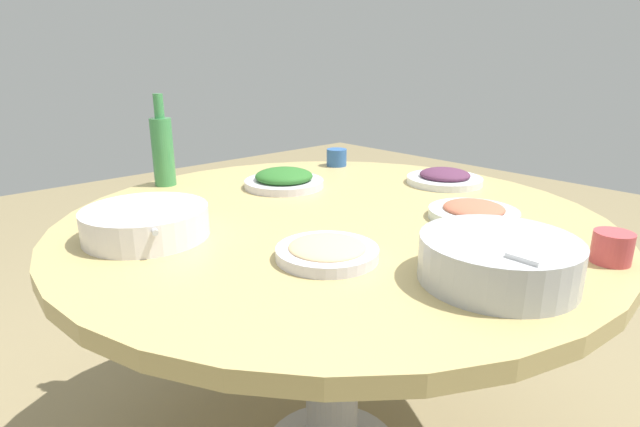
% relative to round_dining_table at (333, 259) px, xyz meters
% --- Properties ---
extents(round_dining_table, '(1.36, 1.36, 0.76)m').
position_rel_round_dining_table_xyz_m(round_dining_table, '(0.00, 0.00, 0.00)').
color(round_dining_table, '#99999E').
rests_on(round_dining_table, ground).
extents(rice_bowl, '(0.28, 0.28, 0.09)m').
position_rel_round_dining_table_xyz_m(rice_bowl, '(-0.06, -0.48, 0.16)').
color(rice_bowl, '#B2B5BA').
rests_on(rice_bowl, round_dining_table).
extents(soup_bowl, '(0.27, 0.29, 0.07)m').
position_rel_round_dining_table_xyz_m(soup_bowl, '(-0.42, 0.17, 0.15)').
color(soup_bowl, silver).
rests_on(soup_bowl, round_dining_table).
extents(dish_greens, '(0.24, 0.24, 0.06)m').
position_rel_round_dining_table_xyz_m(dish_greens, '(0.09, 0.31, 0.14)').
color(dish_greens, silver).
rests_on(dish_greens, round_dining_table).
extents(dish_eggplant, '(0.24, 0.24, 0.05)m').
position_rel_round_dining_table_xyz_m(dish_eggplant, '(0.49, 0.00, 0.14)').
color(dish_eggplant, silver).
rests_on(dish_eggplant, round_dining_table).
extents(dish_noodles, '(0.21, 0.21, 0.04)m').
position_rel_round_dining_table_xyz_m(dish_noodles, '(-0.21, -0.20, 0.14)').
color(dish_noodles, silver).
rests_on(dish_noodles, round_dining_table).
extents(dish_tofu_braise, '(0.22, 0.22, 0.04)m').
position_rel_round_dining_table_xyz_m(dish_tofu_braise, '(0.24, -0.26, 0.14)').
color(dish_tofu_braise, silver).
rests_on(dish_tofu_braise, round_dining_table).
extents(green_bottle, '(0.07, 0.07, 0.28)m').
position_rel_round_dining_table_xyz_m(green_bottle, '(-0.17, 0.58, 0.23)').
color(green_bottle, '#3D884A').
rests_on(green_bottle, round_dining_table).
extents(tea_cup_near, '(0.07, 0.07, 0.06)m').
position_rel_round_dining_table_xyz_m(tea_cup_near, '(0.42, 0.42, 0.15)').
color(tea_cup_near, '#2D589B').
rests_on(tea_cup_near, round_dining_table).
extents(tea_cup_far, '(0.07, 0.07, 0.06)m').
position_rel_round_dining_table_xyz_m(tea_cup_far, '(0.19, -0.59, 0.15)').
color(tea_cup_far, '#BF4247').
rests_on(tea_cup_far, round_dining_table).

